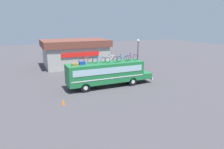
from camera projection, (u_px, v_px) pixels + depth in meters
The scene contains 12 objects.
ground_plane at pixel (106, 86), 25.15m from camera, with size 120.00×120.00×0.00m, color #423F44.
bus at pixel (107, 73), 24.81m from camera, with size 11.03×2.52×3.01m.
luggage_bag_1 at pixel (75, 64), 22.71m from camera, with size 0.76×0.44×0.28m, color olive.
luggage_bag_2 at pixel (82, 63), 23.28m from camera, with size 0.67×0.49×0.37m, color #193899.
rooftop_bicycle_1 at pixel (86, 60), 23.70m from camera, with size 1.79×0.44×0.93m.
rooftop_bicycle_2 at pixel (99, 60), 24.13m from camera, with size 1.74×0.44×0.91m.
rooftop_bicycle_3 at pixel (111, 60), 24.28m from camera, with size 1.78×0.44×0.96m.
rooftop_bicycle_4 at pixel (123, 59), 25.04m from camera, with size 1.74×0.44×0.94m.
rooftop_bicycle_5 at pixel (132, 57), 25.76m from camera, with size 1.73×0.44×0.98m.
roadside_building at pixel (75, 53), 36.94m from camera, with size 11.65×7.58×4.79m.
traffic_cone at pixel (63, 102), 19.43m from camera, with size 0.31×0.31×0.58m, color orange.
street_lamp at pixel (138, 52), 31.18m from camera, with size 0.36×0.36×5.28m.
Camera 1 is at (-9.17, -22.22, 7.59)m, focal length 32.31 mm.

